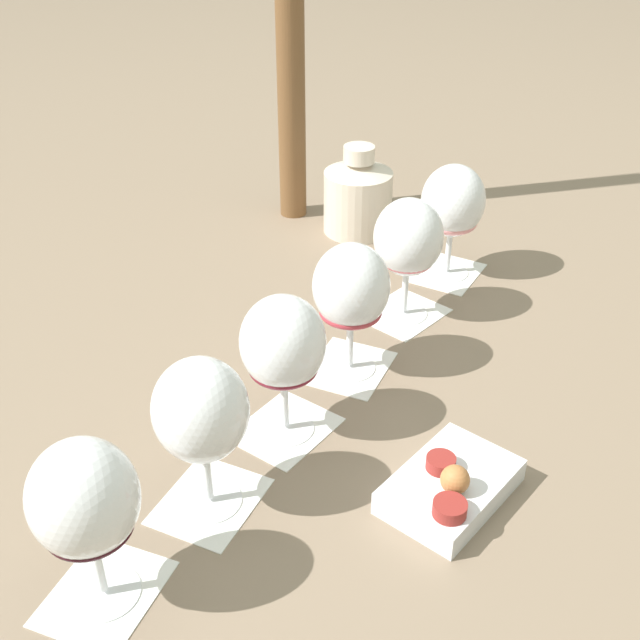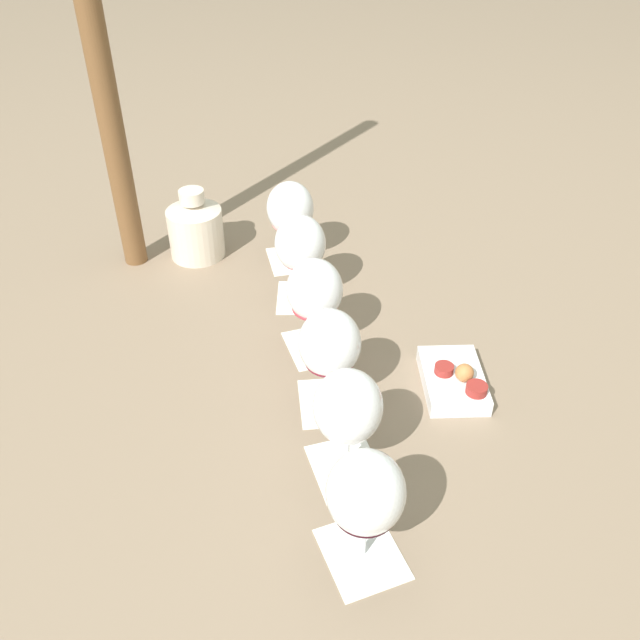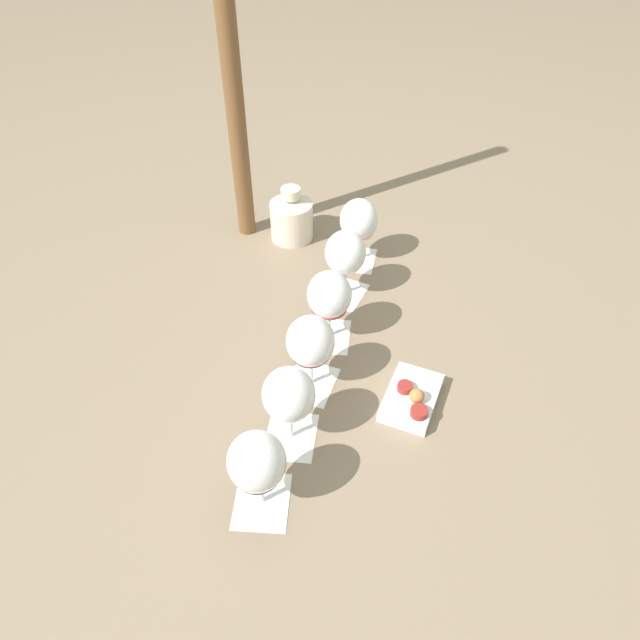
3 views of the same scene
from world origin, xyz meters
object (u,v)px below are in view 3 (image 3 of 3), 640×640
wine_glass_4 (289,398)px  ceramic_vase (292,217)px  wine_glass_5 (257,464)px  wine_glass_0 (359,222)px  wine_glass_2 (329,297)px  umbrella_pole (229,51)px  wine_glass_1 (345,256)px  wine_glass_3 (310,344)px  snack_dish (411,398)px

wine_glass_4 → ceramic_vase: wine_glass_4 is taller
wine_glass_5 → wine_glass_0: bearing=-161.0°
wine_glass_5 → ceramic_vase: size_ratio=1.17×
ceramic_vase → wine_glass_0: bearing=93.4°
wine_glass_0 → wine_glass_4: 0.56m
wine_glass_2 → ceramic_vase: wine_glass_2 is taller
wine_glass_2 → wine_glass_4: 0.27m
wine_glass_2 → umbrella_pole: size_ratio=0.18×
wine_glass_4 → umbrella_pole: 0.77m
wine_glass_0 → wine_glass_2: 0.29m
wine_glass_1 → umbrella_pole: (-0.07, -0.36, 0.35)m
wine_glass_5 → wine_glass_3: bearing=-162.1°
wine_glass_4 → wine_glass_0: bearing=-160.4°
wine_glass_1 → umbrella_pole: umbrella_pole is taller
wine_glass_0 → wine_glass_5: size_ratio=1.00×
wine_glass_1 → umbrella_pole: 0.51m
wine_glass_3 → wine_glass_5: bearing=17.9°
wine_glass_0 → wine_glass_4: size_ratio=1.00×
umbrella_pole → wine_glass_5: bearing=41.8°
wine_glass_4 → wine_glass_5: bearing=16.4°
wine_glass_3 → wine_glass_0: bearing=-160.3°
wine_glass_3 → ceramic_vase: size_ratio=1.17×
wine_glass_3 → ceramic_vase: bearing=-139.1°
wine_glass_4 → ceramic_vase: 0.64m
wine_glass_2 → ceramic_vase: (-0.26, -0.29, -0.05)m
wine_glass_0 → wine_glass_4: bearing=19.6°
wine_glass_0 → wine_glass_3: bearing=19.7°
snack_dish → wine_glass_1: bearing=-125.4°
wine_glass_1 → ceramic_vase: wine_glass_1 is taller
ceramic_vase → umbrella_pole: bearing=-69.7°
wine_glass_2 → snack_dish: 0.26m
wine_glass_4 → wine_glass_3: bearing=-160.6°
wine_glass_1 → snack_dish: 0.36m
snack_dish → umbrella_pole: umbrella_pole is taller
wine_glass_2 → umbrella_pole: (-0.22, -0.41, 0.35)m
wine_glass_2 → umbrella_pole: bearing=-117.6°
snack_dish → umbrella_pole: (-0.28, -0.65, 0.44)m
wine_glass_2 → snack_dish: wine_glass_2 is taller
umbrella_pole → wine_glass_2: bearing=62.4°
wine_glass_3 → ceramic_vase: (-0.39, -0.34, -0.05)m
ceramic_vase → snack_dish: bearing=58.5°
wine_glass_3 → umbrella_pole: bearing=-127.2°
wine_glass_0 → snack_dish: size_ratio=1.07×
wine_glass_0 → umbrella_pole: 0.47m
wine_glass_0 → wine_glass_2: (0.27, 0.10, 0.00)m
wine_glass_0 → wine_glass_3: same height
umbrella_pole → snack_dish: bearing=66.6°
wine_glass_3 → snack_dish: bearing=109.7°
ceramic_vase → wine_glass_3: bearing=40.9°
snack_dish → wine_glass_0: bearing=-135.2°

